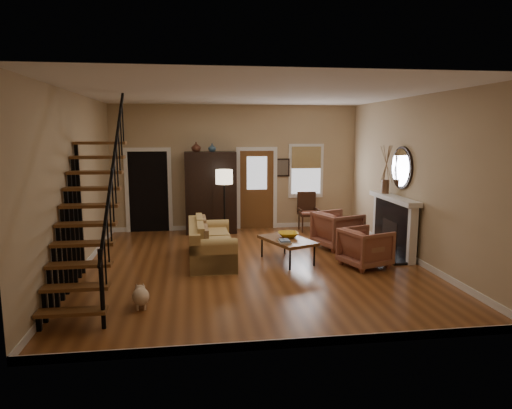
{
  "coord_description": "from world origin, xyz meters",
  "views": [
    {
      "loc": [
        -1.15,
        -8.58,
        2.59
      ],
      "look_at": [
        0.1,
        0.4,
        1.15
      ],
      "focal_mm": 32.0,
      "sensor_mm": 36.0,
      "label": 1
    }
  ],
  "objects": [
    {
      "name": "floor_lamp",
      "position": [
        -0.43,
        1.93,
        0.87
      ],
      "size": [
        0.52,
        0.52,
        1.73
      ],
      "primitive_type": null,
      "rotation": [
        0.0,
        0.0,
        -0.38
      ],
      "color": "black",
      "rests_on": "ground"
    },
    {
      "name": "vase_b",
      "position": [
        -0.65,
        3.05,
        2.21
      ],
      "size": [
        0.2,
        0.2,
        0.21
      ],
      "primitive_type": "imported",
      "color": "#334C60",
      "rests_on": "armoire"
    },
    {
      "name": "fireplace",
      "position": [
        3.13,
        0.5,
        0.74
      ],
      "size": [
        0.33,
        1.95,
        2.3
      ],
      "color": "black",
      "rests_on": "ground"
    },
    {
      "name": "staircase",
      "position": [
        -2.78,
        -1.3,
        1.6
      ],
      "size": [
        0.94,
        2.8,
        3.2
      ],
      "primitive_type": null,
      "color": "brown",
      "rests_on": "ground"
    },
    {
      "name": "coffee_table",
      "position": [
        0.71,
        0.2,
        0.23
      ],
      "size": [
        1.11,
        1.39,
        0.47
      ],
      "primitive_type": null,
      "rotation": [
        0.0,
        0.0,
        0.38
      ],
      "color": "brown",
      "rests_on": "ground"
    },
    {
      "name": "armchair_right",
      "position": [
        2.06,
        1.13,
        0.41
      ],
      "size": [
        1.15,
        1.13,
        0.82
      ],
      "primitive_type": "imported",
      "rotation": [
        0.0,
        0.0,
        1.91
      ],
      "color": "brown",
      "rests_on": "ground"
    },
    {
      "name": "bowl",
      "position": [
        0.76,
        0.35,
        0.52
      ],
      "size": [
        0.42,
        0.42,
        0.1
      ],
      "primitive_type": "imported",
      "color": "gold",
      "rests_on": "coffee_table"
    },
    {
      "name": "vase_a",
      "position": [
        -1.05,
        3.05,
        2.22
      ],
      "size": [
        0.24,
        0.24,
        0.25
      ],
      "primitive_type": "imported",
      "color": "#4C2619",
      "rests_on": "armoire"
    },
    {
      "name": "books",
      "position": [
        0.59,
        -0.1,
        0.5
      ],
      "size": [
        0.22,
        0.3,
        0.06
      ],
      "primitive_type": null,
      "color": "beige",
      "rests_on": "coffee_table"
    },
    {
      "name": "dog",
      "position": [
        -1.96,
        -1.93,
        0.16
      ],
      "size": [
        0.31,
        0.46,
        0.31
      ],
      "primitive_type": null,
      "rotation": [
        0.0,
        0.0,
        0.14
      ],
      "color": "beige",
      "rests_on": "ground"
    },
    {
      "name": "side_chair",
      "position": [
        1.85,
        2.95,
        0.51
      ],
      "size": [
        0.54,
        0.54,
        1.02
      ],
      "primitive_type": null,
      "color": "#341D10",
      "rests_on": "ground"
    },
    {
      "name": "sofa",
      "position": [
        -0.81,
        0.48,
        0.38
      ],
      "size": [
        0.9,
        2.05,
        0.76
      ],
      "primitive_type": null,
      "rotation": [
        0.0,
        0.0,
        0.01
      ],
      "color": "tan",
      "rests_on": "ground"
    },
    {
      "name": "armoire",
      "position": [
        -0.7,
        3.15,
        1.05
      ],
      "size": [
        1.3,
        0.6,
        2.1
      ],
      "primitive_type": null,
      "color": "black",
      "rests_on": "ground"
    },
    {
      "name": "room",
      "position": [
        -0.41,
        1.76,
        1.51
      ],
      "size": [
        7.0,
        7.33,
        3.3
      ],
      "color": "brown",
      "rests_on": "ground"
    },
    {
      "name": "armchair_left",
      "position": [
        2.14,
        -0.36,
        0.38
      ],
      "size": [
        1.05,
        1.03,
        0.75
      ],
      "primitive_type": "imported",
      "rotation": [
        0.0,
        0.0,
        1.9
      ],
      "color": "brown",
      "rests_on": "ground"
    }
  ]
}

